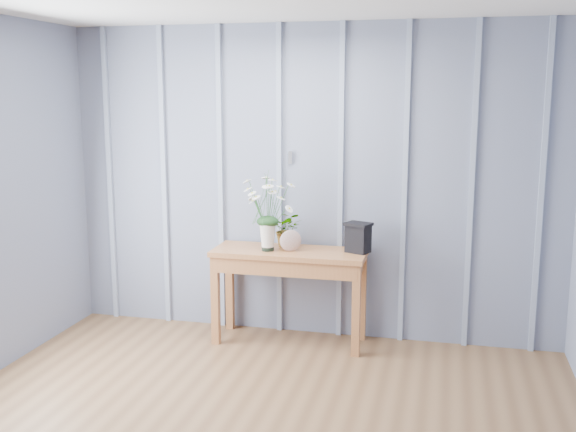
% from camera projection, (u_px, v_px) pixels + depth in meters
% --- Properties ---
extents(room_shell, '(4.00, 4.50, 2.50)m').
position_uv_depth(room_shell, '(265.00, 88.00, 3.98)').
color(room_shell, gray).
rests_on(room_shell, ground).
extents(sideboard, '(1.20, 0.45, 0.75)m').
position_uv_depth(sideboard, '(289.00, 264.00, 5.28)').
color(sideboard, '#A06134').
rests_on(sideboard, ground).
extents(daisy_vase, '(0.42, 0.32, 0.60)m').
position_uv_depth(daisy_vase, '(268.00, 203.00, 5.17)').
color(daisy_vase, black).
rests_on(daisy_vase, sideboard).
extents(spider_plant, '(0.26, 0.23, 0.29)m').
position_uv_depth(spider_plant, '(288.00, 229.00, 5.35)').
color(spider_plant, '#163718').
rests_on(spider_plant, sideboard).
extents(felt_disc_vessel, '(0.17, 0.11, 0.17)m').
position_uv_depth(felt_disc_vessel, '(291.00, 241.00, 5.20)').
color(felt_disc_vessel, '#894F55').
rests_on(felt_disc_vessel, sideboard).
extents(carved_box, '(0.23, 0.21, 0.23)m').
position_uv_depth(carved_box, '(358.00, 237.00, 5.16)').
color(carved_box, black).
rests_on(carved_box, sideboard).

